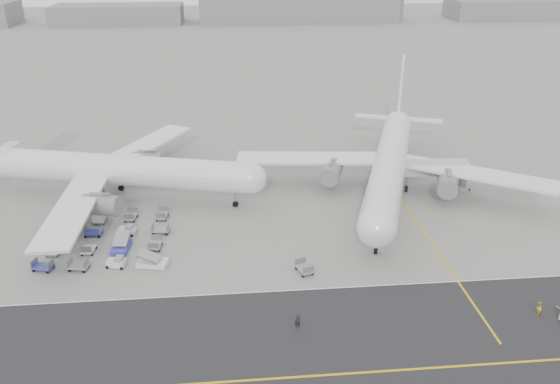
{
  "coord_description": "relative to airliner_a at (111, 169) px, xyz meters",
  "views": [
    {
      "loc": [
        0.14,
        -61.94,
        42.18
      ],
      "look_at": [
        6.98,
        12.0,
        7.85
      ],
      "focal_mm": 35.0,
      "sensor_mm": 36.0,
      "label": 1
    }
  ],
  "objects": [
    {
      "name": "ground",
      "position": [
        21.24,
        -29.12,
        -5.55
      ],
      "size": [
        700.0,
        700.0,
        0.0
      ],
      "primitive_type": "plane",
      "color": "gray",
      "rests_on": "ground"
    },
    {
      "name": "taxiway",
      "position": [
        26.27,
        -47.1,
        -5.54
      ],
      "size": [
        220.0,
        59.0,
        0.03
      ],
      "color": "#2A2A2C",
      "rests_on": "ground"
    },
    {
      "name": "horizon_buildings",
      "position": [
        51.24,
        230.88,
        -5.55
      ],
      "size": [
        520.0,
        28.0,
        28.0
      ],
      "primitive_type": null,
      "color": "gray",
      "rests_on": "ground"
    },
    {
      "name": "airliner_a",
      "position": [
        0.0,
        0.0,
        0.0
      ],
      "size": [
        54.7,
        53.48,
        19.25
      ],
      "rotation": [
        0.0,
        0.0,
        1.32
      ],
      "color": "white",
      "rests_on": "ground"
    },
    {
      "name": "airliner_b",
      "position": [
        49.7,
        -1.39,
        0.21
      ],
      "size": [
        54.58,
        55.58,
        20.0
      ],
      "rotation": [
        0.0,
        0.0,
        -0.34
      ],
      "color": "white",
      "rests_on": "ground"
    },
    {
      "name": "jet_bridge",
      "position": [
        57.27,
        -1.49,
        -1.53
      ],
      "size": [
        15.33,
        3.58,
        5.76
      ],
      "rotation": [
        0.0,
        0.0,
        -0.05
      ],
      "color": "gray",
      "rests_on": "ground"
    },
    {
      "name": "gse_cluster",
      "position": [
        1.84,
        -16.17,
        -5.55
      ],
      "size": [
        26.27,
        25.56,
        2.1
      ],
      "primitive_type": null,
      "rotation": [
        0.0,
        0.0,
        -0.15
      ],
      "color": "gray",
      "rests_on": "ground"
    },
    {
      "name": "stray_dolly",
      "position": [
        30.71,
        -27.16,
        -5.55
      ],
      "size": [
        2.48,
        3.14,
        1.69
      ],
      "primitive_type": null,
      "rotation": [
        0.0,
        0.0,
        0.33
      ],
      "color": "silver",
      "rests_on": "ground"
    },
    {
      "name": "ground_crew_a",
      "position": [
        28.31,
        -39.05,
        -4.61
      ],
      "size": [
        0.74,
        0.54,
        1.87
      ],
      "primitive_type": "imported",
      "rotation": [
        0.0,
        0.0,
        -0.14
      ],
      "color": "black",
      "rests_on": "ground"
    },
    {
      "name": "ground_crew_b",
      "position": [
        58.29,
        -39.16,
        -4.65
      ],
      "size": [
        1.07,
        0.97,
        1.79
      ],
      "primitive_type": "imported",
      "rotation": [
        0.0,
        0.0,
        3.56
      ],
      "color": "gold",
      "rests_on": "ground"
    }
  ]
}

